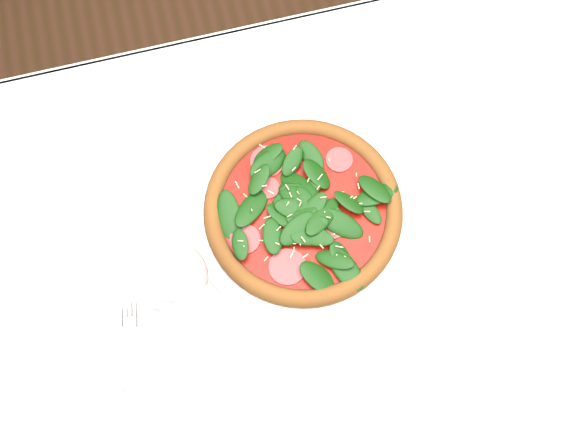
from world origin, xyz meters
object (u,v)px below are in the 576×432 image
object	(u,v)px
napkin	(132,362)
plate	(303,213)
pizza	(303,208)
wine_glass	(172,279)

from	to	relation	value
napkin	plate	bearing A→B (deg)	27.89
plate	napkin	xyz separation A→B (m)	(-0.29, -0.15, -0.00)
pizza	napkin	world-z (taller)	pizza
plate	wine_glass	distance (m)	0.26
wine_glass	napkin	bearing A→B (deg)	-148.01
pizza	napkin	bearing A→B (deg)	-152.11
wine_glass	plate	bearing A→B (deg)	25.76
pizza	wine_glass	bearing A→B (deg)	-154.24
wine_glass	napkin	distance (m)	0.19
pizza	plate	bearing A→B (deg)	90.00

